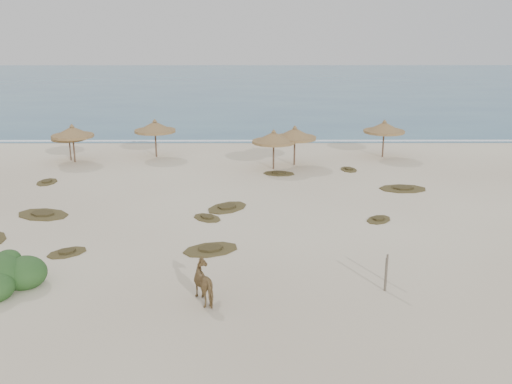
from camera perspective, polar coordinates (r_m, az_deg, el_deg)
ground at (r=26.17m, az=-3.10°, el=-6.08°), size 160.00×160.00×0.00m
ocean at (r=99.66m, az=-0.97°, el=10.64°), size 200.00×100.00×0.01m
foam_line at (r=51.15m, az=-1.68°, el=5.13°), size 70.00×0.60×0.01m
palapa_0 at (r=44.89m, az=-17.89°, el=5.70°), size 4.08×4.08×2.93m
palapa_1 at (r=45.66m, az=-18.21°, el=5.37°), size 2.94×2.94×2.46m
palapa_2 at (r=45.16m, az=-10.07°, el=6.38°), size 4.03×4.03×3.01m
palapa_3 at (r=40.66m, az=1.78°, el=5.41°), size 3.92×3.92×2.90m
palapa_4 at (r=41.88m, az=3.90°, el=5.79°), size 3.60×3.60×2.98m
palapa_5 at (r=45.49m, az=12.70°, el=6.27°), size 3.34×3.34×2.98m
horse at (r=21.60m, az=-4.96°, el=-9.03°), size 1.55×1.93×1.49m
fence_post_near at (r=22.88m, az=12.87°, el=-8.04°), size 0.14×0.14×1.38m
fence_post_far at (r=23.76m, az=12.95°, el=-7.39°), size 0.11×0.11×1.16m
scrub_1 at (r=33.23m, az=-20.54°, el=-2.09°), size 3.53×2.90×0.16m
scrub_2 at (r=30.69m, az=-4.91°, el=-2.57°), size 2.06×2.07×0.16m
scrub_3 at (r=32.32m, az=-2.91°, el=-1.54°), size 3.03×3.15×0.16m
scrub_4 at (r=31.01m, az=12.17°, el=-2.69°), size 1.90×1.98×0.16m
scrub_5 at (r=37.18m, az=14.47°, el=0.35°), size 3.03×2.01×0.16m
scrub_6 at (r=39.95m, az=-20.18°, el=0.96°), size 1.24×1.91×0.16m
scrub_7 at (r=39.72m, az=2.31°, el=1.89°), size 2.40×1.76×0.16m
scrub_9 at (r=26.47m, az=-4.55°, el=-5.72°), size 3.10×2.63×0.16m
scrub_10 at (r=41.32m, az=9.25°, el=2.26°), size 1.36×1.85×0.16m
scrub_11 at (r=27.43m, az=-18.37°, el=-5.74°), size 2.17×2.05×0.16m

